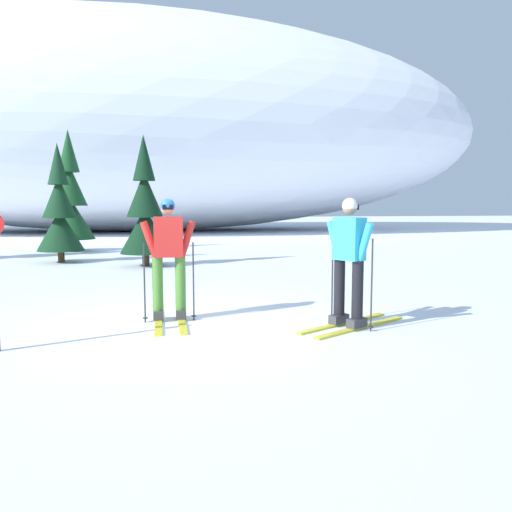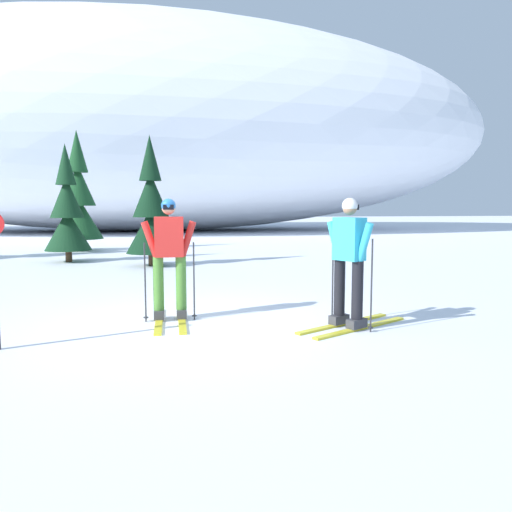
{
  "view_description": "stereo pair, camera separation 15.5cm",
  "coord_description": "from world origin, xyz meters",
  "px_view_note": "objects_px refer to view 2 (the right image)",
  "views": [
    {
      "loc": [
        -0.4,
        -6.82,
        1.65
      ],
      "look_at": [
        0.9,
        -0.1,
        0.95
      ],
      "focal_mm": 35.11,
      "sensor_mm": 36.0,
      "label": 1
    },
    {
      "loc": [
        -0.25,
        -6.85,
        1.65
      ],
      "look_at": [
        0.9,
        -0.1,
        0.95
      ],
      "focal_mm": 35.11,
      "sensor_mm": 36.0,
      "label": 2
    }
  ],
  "objects_px": {
    "skier_cyan_jacket": "(349,261)",
    "pine_tree_center_left": "(79,201)",
    "pine_tree_center_right": "(67,213)",
    "skier_red_jacket": "(169,257)",
    "pine_tree_far_right": "(151,212)"
  },
  "relations": [
    {
      "from": "skier_cyan_jacket",
      "to": "pine_tree_center_left",
      "type": "bearing_deg",
      "value": 114.15
    },
    {
      "from": "pine_tree_center_left",
      "to": "pine_tree_center_right",
      "type": "height_order",
      "value": "pine_tree_center_left"
    },
    {
      "from": "skier_cyan_jacket",
      "to": "skier_red_jacket",
      "type": "bearing_deg",
      "value": 159.81
    },
    {
      "from": "skier_cyan_jacket",
      "to": "pine_tree_center_right",
      "type": "relative_size",
      "value": 0.52
    },
    {
      "from": "skier_cyan_jacket",
      "to": "pine_tree_center_left",
      "type": "distance_m",
      "value": 13.65
    },
    {
      "from": "skier_red_jacket",
      "to": "pine_tree_far_right",
      "type": "bearing_deg",
      "value": 94.3
    },
    {
      "from": "pine_tree_center_left",
      "to": "skier_cyan_jacket",
      "type": "bearing_deg",
      "value": -65.85
    },
    {
      "from": "skier_cyan_jacket",
      "to": "pine_tree_far_right",
      "type": "bearing_deg",
      "value": 110.95
    },
    {
      "from": "pine_tree_far_right",
      "to": "skier_red_jacket",
      "type": "bearing_deg",
      "value": -85.7
    },
    {
      "from": "skier_cyan_jacket",
      "to": "pine_tree_center_right",
      "type": "height_order",
      "value": "pine_tree_center_right"
    },
    {
      "from": "skier_cyan_jacket",
      "to": "pine_tree_far_right",
      "type": "height_order",
      "value": "pine_tree_far_right"
    },
    {
      "from": "pine_tree_center_left",
      "to": "pine_tree_far_right",
      "type": "xyz_separation_m",
      "value": [
        2.71,
        -4.95,
        -0.33
      ]
    },
    {
      "from": "skier_red_jacket",
      "to": "pine_tree_center_right",
      "type": "height_order",
      "value": "pine_tree_center_right"
    },
    {
      "from": "skier_cyan_jacket",
      "to": "pine_tree_far_right",
      "type": "xyz_separation_m",
      "value": [
        -2.86,
        7.48,
        0.56
      ]
    },
    {
      "from": "skier_red_jacket",
      "to": "skier_cyan_jacket",
      "type": "relative_size",
      "value": 0.99
    }
  ]
}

